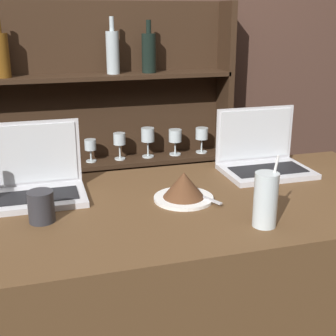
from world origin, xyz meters
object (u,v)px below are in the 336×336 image
at_px(laptop_near, 31,181).
at_px(coffee_cup, 41,207).
at_px(cake_plate, 184,188).
at_px(water_glass, 266,200).
at_px(laptop_far, 262,158).

relative_size(laptop_near, coffee_cup, 3.68).
distance_m(laptop_near, cake_plate, 0.47).
bearing_deg(cake_plate, coffee_cup, -174.53).
bearing_deg(laptop_near, cake_plate, -19.08).
height_order(cake_plate, coffee_cup, cake_plate).
distance_m(cake_plate, water_glass, 0.28).
height_order(laptop_near, laptop_far, laptop_near).
relative_size(water_glass, coffee_cup, 2.23).
relative_size(cake_plate, coffee_cup, 2.10).
relative_size(cake_plate, water_glass, 0.94).
xyz_separation_m(laptop_near, laptop_far, (0.81, 0.04, -0.00)).
bearing_deg(cake_plate, laptop_far, 27.78).
bearing_deg(laptop_near, water_glass, -33.06).
xyz_separation_m(water_glass, coffee_cup, (-0.58, 0.19, -0.03)).
relative_size(laptop_far, water_glass, 1.56).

